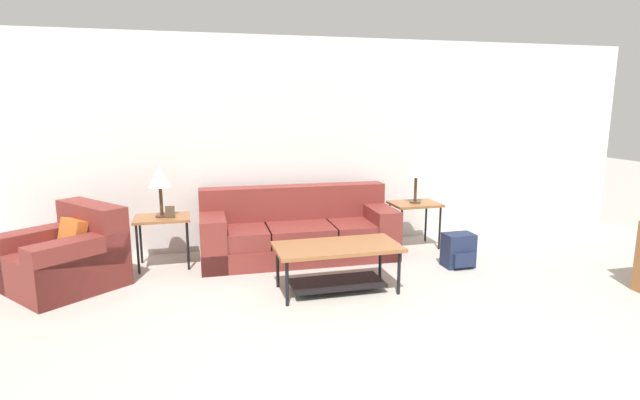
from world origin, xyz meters
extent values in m
cube|color=white|center=(0.00, 3.71, 1.30)|extent=(9.20, 0.06, 2.60)
cube|color=maroon|center=(-0.28, 3.08, 0.11)|extent=(2.27, 0.91, 0.22)
cube|color=maroon|center=(-1.03, 3.08, 0.32)|extent=(0.75, 0.79, 0.20)
cube|color=maroon|center=(-0.28, 3.06, 0.32)|extent=(0.75, 0.79, 0.20)
cube|color=maroon|center=(0.46, 3.04, 0.32)|extent=(0.75, 0.79, 0.20)
cube|color=maroon|center=(-0.28, 3.38, 0.62)|extent=(2.25, 0.32, 0.40)
cube|color=maroon|center=(-1.27, 3.11, 0.29)|extent=(0.30, 0.86, 0.58)
cube|color=maroon|center=(0.70, 3.06, 0.29)|extent=(0.30, 0.86, 0.58)
cube|color=maroon|center=(-2.74, 2.75, 0.20)|extent=(1.31, 1.31, 0.40)
cube|color=maroon|center=(-2.48, 2.96, 0.60)|extent=(0.78, 0.89, 0.40)
cube|color=maroon|center=(-2.95, 3.02, 0.28)|extent=(0.89, 0.78, 0.56)
cube|color=maroon|center=(-2.53, 2.49, 0.28)|extent=(0.89, 0.78, 0.56)
cube|color=orange|center=(-2.65, 2.82, 0.50)|extent=(0.36, 0.38, 0.36)
cube|color=#935B33|center=(-0.15, 1.97, 0.44)|extent=(1.21, 0.60, 0.04)
cylinder|color=black|center=(-0.69, 1.73, 0.21)|extent=(0.03, 0.03, 0.43)
cylinder|color=black|center=(0.40, 1.73, 0.21)|extent=(0.03, 0.03, 0.43)
cylinder|color=black|center=(-0.69, 2.22, 0.21)|extent=(0.03, 0.03, 0.43)
cylinder|color=black|center=(0.40, 2.22, 0.21)|extent=(0.03, 0.03, 0.43)
cube|color=black|center=(-0.15, 1.97, 0.08)|extent=(0.90, 0.42, 0.02)
cube|color=#935B33|center=(-1.80, 3.18, 0.56)|extent=(0.60, 0.46, 0.03)
cylinder|color=black|center=(-2.06, 2.99, 0.27)|extent=(0.03, 0.03, 0.54)
cylinder|color=black|center=(-1.55, 2.99, 0.27)|extent=(0.03, 0.03, 0.54)
cylinder|color=black|center=(-2.06, 3.37, 0.27)|extent=(0.03, 0.03, 0.54)
cylinder|color=black|center=(-1.55, 3.37, 0.27)|extent=(0.03, 0.03, 0.54)
cube|color=#935B33|center=(1.24, 3.18, 0.56)|extent=(0.60, 0.46, 0.03)
cylinder|color=black|center=(0.98, 2.99, 0.27)|extent=(0.03, 0.03, 0.54)
cylinder|color=black|center=(1.49, 2.99, 0.27)|extent=(0.03, 0.03, 0.54)
cylinder|color=black|center=(0.98, 3.37, 0.27)|extent=(0.03, 0.03, 0.54)
cylinder|color=black|center=(1.49, 3.37, 0.27)|extent=(0.03, 0.03, 0.54)
cylinder|color=#472D1E|center=(-1.80, 3.18, 0.58)|extent=(0.14, 0.14, 0.02)
cylinder|color=#472D1E|center=(-1.80, 3.18, 0.75)|extent=(0.04, 0.04, 0.32)
cone|color=white|center=(-1.80, 3.18, 1.01)|extent=(0.25, 0.25, 0.22)
cylinder|color=#472D1E|center=(1.24, 3.18, 0.58)|extent=(0.14, 0.14, 0.02)
cylinder|color=#472D1E|center=(1.24, 3.18, 0.75)|extent=(0.04, 0.04, 0.32)
cone|color=white|center=(1.24, 3.18, 1.01)|extent=(0.25, 0.25, 0.22)
cube|color=#1E2847|center=(1.37, 2.33, 0.19)|extent=(0.33, 0.23, 0.38)
cube|color=#1E2847|center=(1.37, 2.19, 0.11)|extent=(0.25, 0.05, 0.15)
cylinder|color=#1E2847|center=(1.28, 2.46, 0.21)|extent=(0.02, 0.02, 0.28)
cylinder|color=#1E2847|center=(1.46, 2.46, 0.21)|extent=(0.02, 0.02, 0.28)
cube|color=#4C3828|center=(-1.71, 3.11, 0.64)|extent=(0.10, 0.04, 0.13)
camera|label=1|loc=(-1.49, -2.45, 1.81)|focal=28.00mm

